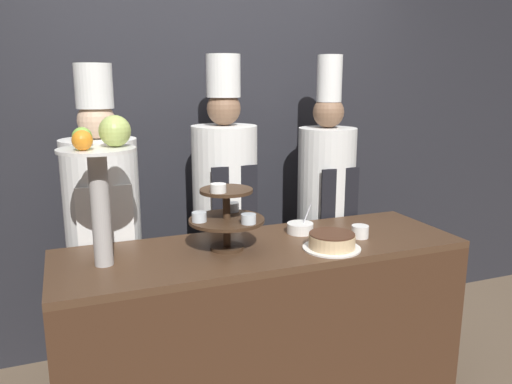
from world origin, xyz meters
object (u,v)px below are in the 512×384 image
cake_round (332,241)px  chef_center_right (326,196)px  serving_bowl_far (300,228)px  chef_left (103,218)px  cup_white (360,232)px  fruit_pedestal (101,167)px  tiered_stand (226,214)px  chef_center_left (225,200)px

cake_round → chef_center_right: (0.35, 0.69, 0.05)m
serving_bowl_far → chef_left: chef_left is taller
cup_white → chef_left: bearing=154.6°
chef_center_right → cup_white: bearing=-101.8°
fruit_pedestal → chef_left: (0.02, 0.50, -0.36)m
tiered_stand → cake_round: size_ratio=1.29×
chef_center_right → cake_round: bearing=-116.8°
cake_round → chef_center_left: size_ratio=0.15×
chef_left → chef_center_right: size_ratio=0.97×
fruit_pedestal → chef_left: size_ratio=0.37×
chef_center_right → chef_left: bearing=180.0°
cup_white → serving_bowl_far: bearing=143.8°
chef_left → chef_center_right: (1.35, -0.00, 0.01)m
tiered_stand → chef_center_right: 0.97m
tiered_stand → serving_bowl_far: (0.45, 0.11, -0.15)m
cup_white → chef_left: chef_left is taller
tiered_stand → cup_white: tiered_stand is taller
cake_round → serving_bowl_far: 0.29m
cake_round → fruit_pedestal: bearing=169.9°
fruit_pedestal → cup_white: bearing=-3.7°
tiered_stand → serving_bowl_far: size_ratio=2.33×
chef_center_right → tiered_stand: bearing=-148.3°
serving_bowl_far → tiered_stand: bearing=-166.4°
cup_white → chef_left: 1.36m
cake_round → tiered_stand: bearing=159.4°
chef_center_left → chef_left: bearing=-180.0°
serving_bowl_far → fruit_pedestal: bearing=-174.0°
chef_left → chef_center_right: 1.35m
tiered_stand → chef_center_left: bearing=72.9°
cake_round → cup_white: bearing=24.5°
chef_left → chef_center_left: (0.69, 0.00, 0.04)m
serving_bowl_far → cup_white: bearing=-36.2°
fruit_pedestal → chef_center_left: bearing=35.4°
cup_white → serving_bowl_far: (-0.25, 0.19, -0.00)m
tiered_stand → chef_center_right: (0.82, 0.51, -0.09)m
fruit_pedestal → chef_center_left: chef_center_left is taller
tiered_stand → chef_center_right: chef_center_right is taller
fruit_pedestal → chef_center_right: chef_center_right is taller
fruit_pedestal → cake_round: size_ratio=2.33×
tiered_stand → cake_round: (0.48, -0.18, -0.14)m
cake_round → cup_white: size_ratio=3.19×
serving_bowl_far → chef_center_left: size_ratio=0.09×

